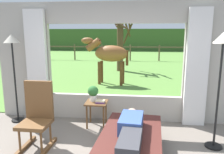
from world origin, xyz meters
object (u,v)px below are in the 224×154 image
horse (109,54)px  pasture_tree (121,42)px  side_table (97,106)px  recliner_sofa (131,146)px  rocking_chair (37,116)px  book_stack (100,102)px  reclining_person (131,129)px  floor_lamp_left (12,52)px  potted_plant (93,92)px  floor_lamp_right (222,56)px

horse → pasture_tree: size_ratio=0.58×
side_table → recliner_sofa: bearing=-58.0°
horse → rocking_chair: bearing=-179.3°
rocking_chair → side_table: bearing=49.4°
book_stack → recliner_sofa: bearing=-59.9°
rocking_chair → horse: size_ratio=0.62×
reclining_person → floor_lamp_left: size_ratio=0.76×
horse → pasture_tree: (0.20, 3.04, 0.32)m
recliner_sofa → book_stack: (-0.65, 1.12, 0.33)m
reclining_person → potted_plant: bearing=127.1°
book_stack → potted_plant: bearing=144.9°
side_table → floor_lamp_right: (2.13, -0.64, 1.13)m
recliner_sofa → rocking_chair: (-1.57, 0.24, 0.33)m
side_table → floor_lamp_left: (-1.78, 0.08, 1.10)m
book_stack → floor_lamp_left: size_ratio=0.10×
recliner_sofa → horse: 5.22m
potted_plant → book_stack: potted_plant is taller
pasture_tree → book_stack: bearing=-89.0°
floor_lamp_left → horse: bearing=67.8°
potted_plant → reclining_person: bearing=-57.6°
potted_plant → horse: size_ratio=0.18×
horse → potted_plant: bearing=-169.9°
reclining_person → floor_lamp_right: 1.83m
horse → pasture_tree: 3.06m
book_stack → pasture_tree: 7.02m
rocking_chair → book_stack: size_ratio=5.77×
rocking_chair → book_stack: 1.28m
side_table → floor_lamp_left: size_ratio=0.28×
floor_lamp_right → horse: size_ratio=1.06×
side_table → book_stack: size_ratio=2.68×
potted_plant → recliner_sofa: bearing=-56.6°
potted_plant → floor_lamp_left: size_ratio=0.17×
floor_lamp_left → pasture_tree: bearing=75.6°
recliner_sofa → floor_lamp_left: size_ratio=0.94×
reclining_person → rocking_chair: bearing=174.4°
potted_plant → floor_lamp_right: bearing=-17.7°
book_stack → floor_lamp_right: bearing=-16.0°
rocking_chair → floor_lamp_right: floor_lamp_right is taller
book_stack → floor_lamp_left: bearing=175.9°
recliner_sofa → floor_lamp_right: bearing=25.9°
reclining_person → horse: horse is taller
floor_lamp_right → floor_lamp_left: bearing=169.6°
recliner_sofa → pasture_tree: bearing=100.2°
recliner_sofa → potted_plant: size_ratio=5.53×
floor_lamp_right → horse: bearing=117.6°
floor_lamp_right → side_table: bearing=163.2°
reclining_person → floor_lamp_left: 3.01m
side_table → floor_lamp_right: 2.50m
potted_plant → rocking_chair: bearing=-126.8°
rocking_chair → side_table: size_ratio=2.15×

